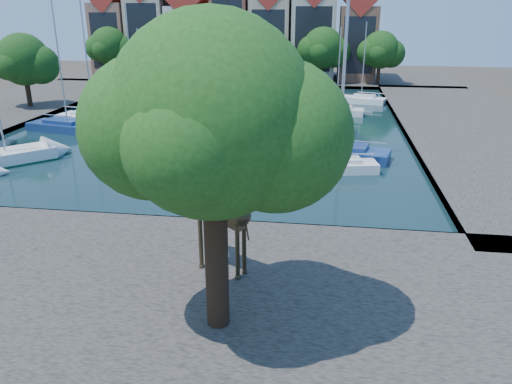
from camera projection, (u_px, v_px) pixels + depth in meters
ground at (119, 221)px, 27.23m from camera, size 160.00×160.00×0.00m
water_basin at (215, 124)px, 49.47m from camera, size 38.00×50.00×0.08m
near_quay at (52, 284)px, 20.65m from camera, size 50.00×14.00×0.50m
far_quay at (259, 78)px, 79.07m from camera, size 60.00×16.00×0.50m
right_quay at (479, 130)px, 46.10m from camera, size 14.00×52.00×0.50m
plane_tree at (216, 124)px, 15.19m from camera, size 8.32×6.40×10.62m
townhouse_west_end at (116, 30)px, 79.60m from camera, size 5.44×9.18×14.93m
townhouse_west_mid at (152, 25)px, 78.51m from camera, size 5.94×9.18×16.79m
townhouse_west_inner at (192, 31)px, 77.96m from camera, size 6.43×9.18×15.15m
townhouse_center at (233, 24)px, 76.74m from camera, size 5.44×9.18×16.93m
townhouse_east_inner at (272, 29)px, 76.18m from camera, size 5.94×9.18×15.79m
townhouse_east_mid at (314, 27)px, 75.19m from camera, size 6.43×9.18×16.65m
townhouse_east_end at (358, 34)px, 74.68m from camera, size 5.44×9.18×14.43m
far_tree_far_west at (110, 47)px, 75.13m from camera, size 7.28×5.60×7.68m
far_tree_west at (161, 49)px, 74.11m from camera, size 6.76×5.20×7.36m
far_tree_mid_west at (214, 48)px, 72.98m from camera, size 7.80×6.00×8.00m
far_tree_mid_east at (268, 49)px, 71.98m from camera, size 7.02×5.40×7.52m
far_tree_east at (324, 49)px, 70.89m from camera, size 7.54×5.80×7.84m
far_tree_far_east at (381, 51)px, 69.89m from camera, size 6.76×5.20×7.36m
side_tree_left_far at (24, 61)px, 54.19m from camera, size 7.28×5.60×7.88m
giraffe_statue at (216, 207)px, 20.35m from camera, size 3.90×1.93×5.80m
sailboat_left_b at (68, 125)px, 46.34m from camera, size 7.88×4.05×11.70m
sailboat_left_c at (93, 117)px, 49.50m from camera, size 7.64×3.86×12.97m
sailboat_left_d at (142, 95)px, 62.32m from camera, size 5.84×3.49×8.45m
sailboat_left_e at (133, 90)px, 65.40m from camera, size 5.59×2.98×11.32m
sailboat_right_a at (339, 164)px, 34.93m from camera, size 5.58×2.90×11.42m
sailboat_right_b at (339, 150)px, 38.20m from camera, size 8.02×4.41×13.95m
sailboat_right_c at (336, 110)px, 53.54m from camera, size 5.93×2.62×8.93m
sailboat_right_d at (361, 98)px, 59.89m from camera, size 6.05×3.65×9.26m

